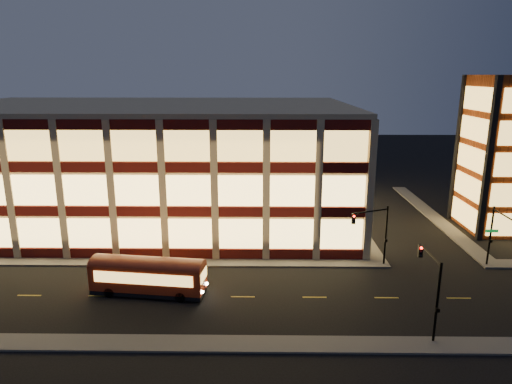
{
  "coord_description": "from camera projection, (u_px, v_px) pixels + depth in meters",
  "views": [
    {
      "loc": [
        11.57,
        -40.7,
        18.06
      ],
      "look_at": [
        10.92,
        8.0,
        5.46
      ],
      "focal_mm": 32.0,
      "sensor_mm": 36.0,
      "label": 1
    }
  ],
  "objects": [
    {
      "name": "trolley_bus",
      "position": [
        148.0,
        274.0,
        38.27
      ],
      "size": [
        9.77,
        3.52,
        3.23
      ],
      "rotation": [
        0.0,
        0.0,
        -0.12
      ],
      "color": "maroon",
      "rests_on": "ground"
    },
    {
      "name": "traffic_signal_right",
      "position": [
        499.0,
        230.0,
        42.01
      ],
      "size": [
        1.2,
        4.37,
        6.0
      ],
      "color": "black",
      "rests_on": "ground"
    },
    {
      "name": "ground",
      "position": [
        142.0,
        267.0,
        44.07
      ],
      "size": [
        200.0,
        200.0,
        0.0
      ],
      "primitive_type": "plane",
      "color": "black",
      "rests_on": "ground"
    },
    {
      "name": "sidewalk_office_east",
      "position": [
        348.0,
        215.0,
        60.21
      ],
      "size": [
        2.0,
        30.0,
        0.15
      ],
      "primitive_type": "cube",
      "color": "#514F4C",
      "rests_on": "ground"
    },
    {
      "name": "office_building",
      "position": [
        150.0,
        161.0,
        58.67
      ],
      "size": [
        50.45,
        30.45,
        14.5
      ],
      "color": "tan",
      "rests_on": "ground"
    },
    {
      "name": "sidewalk_near",
      "position": [
        94.0,
        343.0,
        31.47
      ],
      "size": [
        100.0,
        2.0,
        0.15
      ],
      "primitive_type": "cube",
      "color": "#514F4C",
      "rests_on": "ground"
    },
    {
      "name": "sidewalk_tower_west",
      "position": [
        432.0,
        215.0,
        60.07
      ],
      "size": [
        2.0,
        30.0,
        0.15
      ],
      "primitive_type": "cube",
      "color": "#514F4C",
      "rests_on": "ground"
    },
    {
      "name": "sidewalk_office_south",
      "position": [
        114.0,
        262.0,
        45.06
      ],
      "size": [
        54.0,
        2.0,
        0.15
      ],
      "primitive_type": "cube",
      "color": "#514F4C",
      "rests_on": "ground"
    },
    {
      "name": "stair_tower",
      "position": [
        506.0,
        155.0,
        52.88
      ],
      "size": [
        8.6,
        8.6,
        18.0
      ],
      "color": "#8C3814",
      "rests_on": "ground"
    },
    {
      "name": "traffic_signal_near",
      "position": [
        431.0,
        279.0,
        32.06
      ],
      "size": [
        0.32,
        4.45,
        6.0
      ],
      "color": "black",
      "rests_on": "ground"
    },
    {
      "name": "traffic_signal_far",
      "position": [
        374.0,
        227.0,
        42.99
      ],
      "size": [
        3.79,
        1.87,
        6.0
      ],
      "color": "black",
      "rests_on": "ground"
    }
  ]
}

